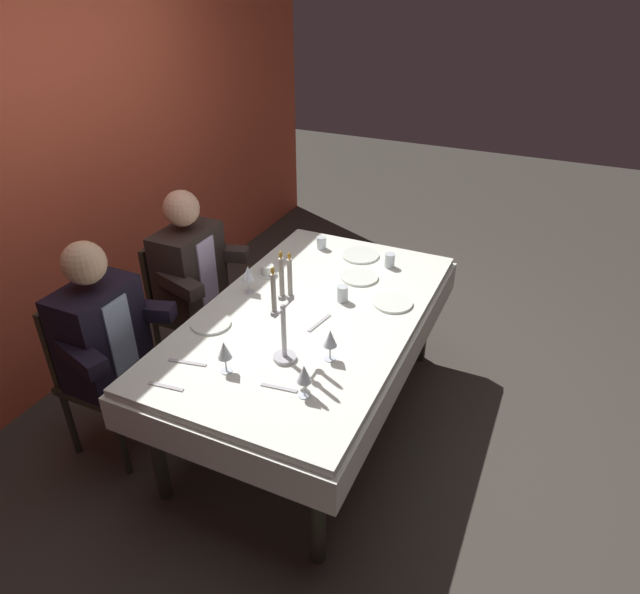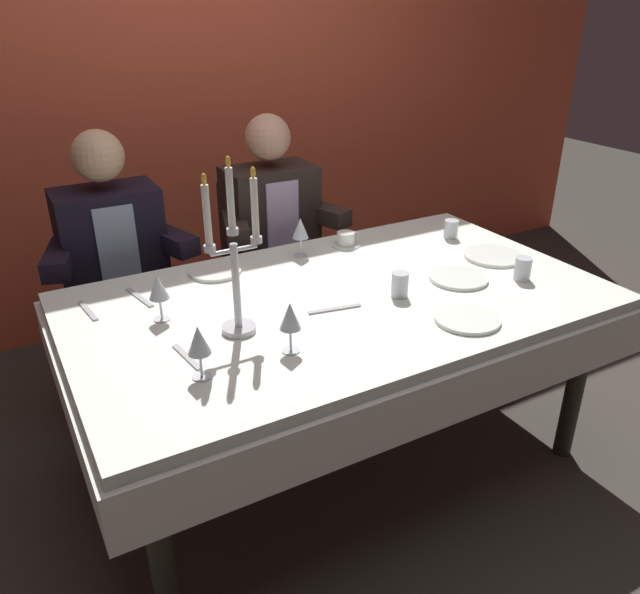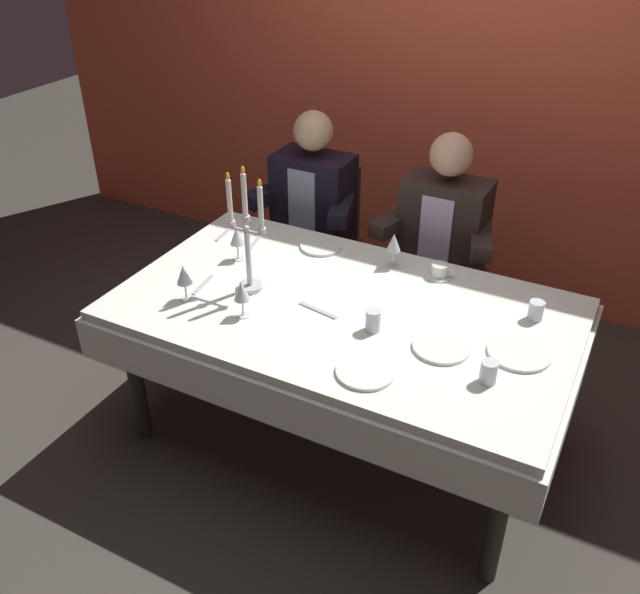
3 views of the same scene
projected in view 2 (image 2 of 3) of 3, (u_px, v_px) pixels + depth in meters
The scene contains 22 objects.
ground_plane at pixel (338, 456), 2.55m from camera, with size 12.00×12.00×0.00m, color #3C3731.
back_wall at pixel (180, 72), 3.26m from camera, with size 6.00×0.12×2.70m, color #DE5639.
dining_table at pixel (340, 324), 2.28m from camera, with size 1.94×1.14×0.74m.
candelabra at pixel (235, 266), 1.89m from camera, with size 0.19×0.11×0.57m.
dinner_plate_0 at pixel (215, 271), 2.40m from camera, with size 0.20×0.20×0.01m, color white.
dinner_plate_1 at pixel (493, 256), 2.55m from camera, with size 0.24×0.24×0.01m, color white.
dinner_plate_2 at pixel (459, 278), 2.35m from camera, with size 0.22×0.22×0.01m, color white.
dinner_plate_3 at pixel (467, 319), 2.05m from camera, with size 0.22×0.22×0.01m, color white.
wine_glass_0 at pixel (300, 229), 2.52m from camera, with size 0.07×0.07×0.16m.
wine_glass_1 at pixel (158, 288), 2.01m from camera, with size 0.07×0.07×0.16m.
wine_glass_2 at pixel (199, 342), 1.70m from camera, with size 0.07×0.07×0.16m.
wine_glass_3 at pixel (290, 317), 1.82m from camera, with size 0.07×0.07×0.16m.
water_tumbler_0 at pixel (400, 285), 2.20m from camera, with size 0.06×0.06×0.09m, color silver.
water_tumbler_1 at pixel (523, 269), 2.33m from camera, with size 0.06×0.06×0.09m, color silver.
water_tumbler_2 at pixel (451, 229), 2.74m from camera, with size 0.06×0.06×0.08m, color silver.
coffee_cup_0 at pixel (346, 240), 2.66m from camera, with size 0.13×0.12×0.06m.
fork_0 at pixel (187, 357), 1.84m from camera, with size 0.17×0.02×0.01m, color #B7B7BC.
spoon_1 at pixel (88, 311), 2.11m from camera, with size 0.17×0.02×0.01m, color #B7B7BC.
knife_2 at pixel (139, 297), 2.20m from camera, with size 0.19×0.02×0.01m, color #B7B7BC.
knife_3 at pixel (335, 309), 2.12m from camera, with size 0.19×0.02×0.01m, color #B7B7BC.
seated_diner_0 at pixel (112, 248), 2.65m from camera, with size 0.63×0.48×1.24m.
seated_diner_1 at pixel (270, 221), 2.98m from camera, with size 0.63×0.48×1.24m.
Camera 2 is at (-1.04, -1.71, 1.71)m, focal length 34.68 mm.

